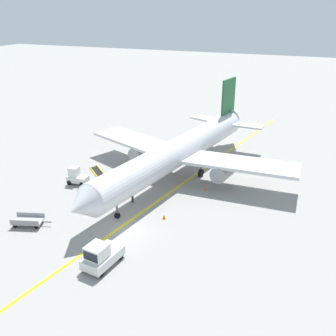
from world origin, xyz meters
name	(u,v)px	position (x,y,z in m)	size (l,w,h in m)	color
ground_plane	(124,230)	(0.00, 0.00, 0.00)	(300.00, 300.00, 0.00)	gray
taxi_line_yellow	(150,207)	(0.31, 5.00, 0.00)	(0.30, 80.00, 0.01)	yellow
airliner	(180,151)	(0.40, 13.57, 3.42)	(28.17, 35.21, 10.10)	silver
pushback_tug	(101,256)	(0.94, -5.52, 0.99)	(2.32, 3.80, 2.20)	silver
baggage_tug_near_wing	(77,177)	(-10.13, 6.86, 0.93)	(2.50, 1.52, 2.10)	silver
belt_loader_forward_hold	(106,189)	(-5.37, 5.69, 0.78)	(4.94, 3.62, 2.59)	silver
baggage_cart_loaded	(28,221)	(-8.97, -2.80, 0.47)	(3.82, 2.37, 0.94)	#A5A5A8
ground_crew_marshaller	(132,195)	(-1.84, 5.26, 0.91)	(0.36, 0.24, 1.70)	#26262D
safety_cone_nose_left	(133,178)	(-4.48, 10.44, 0.22)	(0.36, 0.36, 0.44)	orange
safety_cone_nose_right	(204,189)	(4.43, 11.03, 0.22)	(0.36, 0.36, 0.44)	orange
safety_cone_wingtip_left	(164,217)	(2.68, 3.33, 0.22)	(0.36, 0.36, 0.44)	orange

